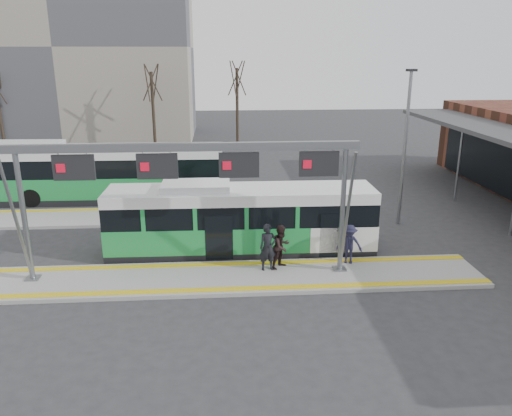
# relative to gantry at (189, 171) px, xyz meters

# --- Properties ---
(ground) EXTENTS (120.00, 120.00, 0.00)m
(ground) POSITION_rel_gantry_xyz_m (0.35, -0.25, -4.30)
(ground) COLOR #2D2D30
(ground) RESTS_ON ground
(platform_main) EXTENTS (22.00, 3.00, 0.15)m
(platform_main) POSITION_rel_gantry_xyz_m (0.35, -0.25, -4.22)
(platform_main) COLOR gray
(platform_main) RESTS_ON ground
(platform_second) EXTENTS (20.00, 3.00, 0.15)m
(platform_second) POSITION_rel_gantry_xyz_m (-3.65, 7.75, -4.22)
(platform_second) COLOR gray
(platform_second) RESTS_ON ground
(tactile_main) EXTENTS (22.00, 2.65, 0.02)m
(tactile_main) POSITION_rel_gantry_xyz_m (0.35, -0.25, -4.14)
(tactile_main) COLOR yellow
(tactile_main) RESTS_ON platform_main
(tactile_second) EXTENTS (20.00, 0.35, 0.02)m
(tactile_second) POSITION_rel_gantry_xyz_m (-3.65, 8.90, -4.14)
(tactile_second) COLOR yellow
(tactile_second) RESTS_ON platform_second
(gantry) EXTENTS (13.00, 1.68, 5.20)m
(gantry) POSITION_rel_gantry_xyz_m (0.00, 0.00, 0.00)
(gantry) COLOR slate
(gantry) RESTS_ON platform_main
(apartment_block) EXTENTS (24.50, 12.50, 18.40)m
(apartment_block) POSITION_rel_gantry_xyz_m (-13.65, 35.75, 4.91)
(apartment_block) COLOR gray
(apartment_block) RESTS_ON ground
(hero_bus) EXTENTS (11.62, 2.60, 3.18)m
(hero_bus) POSITION_rel_gantry_xyz_m (1.98, 2.64, -2.84)
(hero_bus) COLOR black
(hero_bus) RESTS_ON ground
(bg_bus_green) EXTENTS (12.90, 2.90, 3.22)m
(bg_bus_green) POSITION_rel_gantry_xyz_m (-5.16, 11.37, -2.71)
(bg_bus_green) COLOR black
(bg_bus_green) RESTS_ON ground
(passenger_a) EXTENTS (0.76, 0.56, 1.90)m
(passenger_a) POSITION_rel_gantry_xyz_m (2.97, 0.26, -3.20)
(passenger_a) COLOR black
(passenger_a) RESTS_ON platform_main
(passenger_b) EXTENTS (1.10, 1.09, 1.80)m
(passenger_b) POSITION_rel_gantry_xyz_m (3.54, 0.44, -3.25)
(passenger_b) COLOR black
(passenger_b) RESTS_ON platform_main
(passenger_c) EXTENTS (1.19, 0.88, 1.65)m
(passenger_c) POSITION_rel_gantry_xyz_m (6.36, 0.68, -3.32)
(passenger_c) COLOR #1D1C33
(passenger_c) RESTS_ON platform_main
(tree_left) EXTENTS (1.40, 1.40, 7.83)m
(tree_left) POSITION_rel_gantry_xyz_m (-4.72, 27.38, 1.64)
(tree_left) COLOR #382B21
(tree_left) RESTS_ON ground
(tree_mid) EXTENTS (1.40, 1.40, 8.04)m
(tree_mid) POSITION_rel_gantry_xyz_m (2.89, 31.17, 1.80)
(tree_mid) COLOR #382B21
(tree_mid) RESTS_ON ground
(lamp_east) EXTENTS (0.50, 0.25, 7.75)m
(lamp_east) POSITION_rel_gantry_xyz_m (10.28, 5.77, -0.18)
(lamp_east) COLOR slate
(lamp_east) RESTS_ON ground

